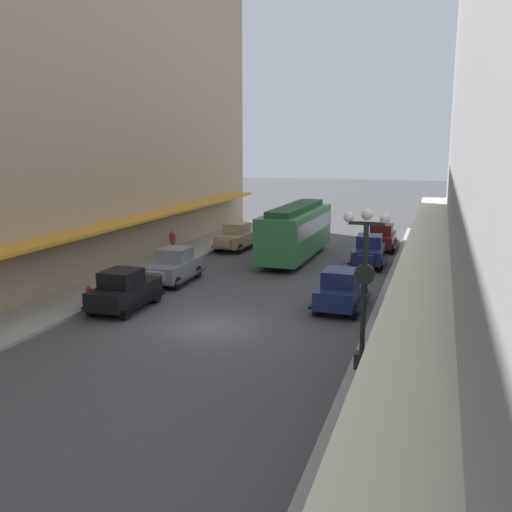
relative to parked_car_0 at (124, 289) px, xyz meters
The scene contains 15 objects.
ground_plane 4.81m from the parked_car_0, 14.21° to the right, with size 200.00×200.00×0.00m, color #424244.
sidewalk_left 3.27m from the parked_car_0, 158.45° to the right, with size 3.00×60.00×0.15m, color #99968E.
sidewalk_right 12.16m from the parked_car_0, ahead, with size 3.00×60.00×0.15m, color #99968E.
parked_car_0 is the anchor object (origin of this frame).
parked_car_1 20.60m from the parked_car_0, 62.91° to the left, with size 2.15×4.26×1.84m.
parked_car_2 9.63m from the parked_car_0, 18.26° to the left, with size 2.27×4.31×1.84m.
parked_car_3 15.38m from the parked_car_0, 91.03° to the left, with size 2.29×4.31×1.84m.
parked_car_4 5.27m from the parked_car_0, 91.65° to the left, with size 2.21×4.29×1.84m.
parked_car_5 15.73m from the parked_car_0, 54.38° to the left, with size 2.28×4.31×1.84m.
streetcar 14.18m from the parked_car_0, 71.55° to the left, with size 2.68×9.64×3.46m.
lamp_post_with_clock 11.85m from the parked_car_0, 19.92° to the right, with size 1.42×0.44×5.16m.
fire_hydrant 1.82m from the parked_car_0, behind, with size 0.24×0.24×0.82m.
pedestrian_0 11.79m from the parked_car_0, 105.60° to the left, with size 0.36×0.24×1.64m.
pedestrian_1 13.69m from the parked_car_0, 18.01° to the right, with size 0.36×0.28×1.67m.
pedestrian_2 15.03m from the parked_car_0, 38.90° to the left, with size 0.36×0.28×1.67m.
Camera 1 is at (8.50, -20.45, 7.24)m, focal length 40.20 mm.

